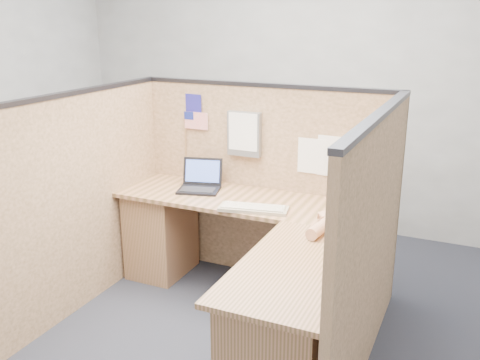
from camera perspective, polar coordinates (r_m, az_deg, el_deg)
The scene contains 13 objects.
floor at distance 3.64m, azimuth -3.75°, elevation -16.18°, with size 5.00×5.00×0.00m, color #20232E.
wall_back at distance 5.17m, azimuth 7.96°, elevation 10.25°, with size 5.00×5.00×0.00m, color gray.
cubicle_partitions at distance 3.64m, azimuth -0.81°, elevation -2.64°, with size 2.06×1.83×1.53m.
l_desk at distance 3.60m, azimuth 0.92°, elevation -9.37°, with size 1.95×1.75×0.73m.
laptop at distance 4.09m, azimuth -4.03°, elevation -0.23°, with size 0.35×0.36×0.22m.
keyboard at distance 3.64m, azimuth 1.44°, elevation -3.04°, with size 0.49×0.25×0.03m.
mouse at distance 3.48m, azimuth 9.22°, elevation -4.07°, with size 0.11×0.07×0.05m, color silver.
hand_forearm at distance 3.35m, azimuth 8.75°, elevation -4.66°, with size 0.11×0.40×0.08m.
blue_poster at distance 4.25m, azimuth -5.12°, elevation 7.57°, with size 0.17×0.00×0.23m, color navy.
american_flag at distance 4.25m, azimuth -5.00°, elevation 6.17°, with size 0.21×0.01×0.36m.
file_holder at distance 4.05m, azimuth 0.44°, elevation 4.95°, with size 0.26×0.05×0.34m.
paper_left at distance 3.92m, azimuth 7.62°, elevation 2.55°, with size 0.20×0.00×0.26m, color white.
paper_right at distance 3.88m, azimuth 9.90°, elevation 2.47°, with size 0.23×0.00×0.30m, color white.
Camera 1 is at (1.47, -2.67, 1.99)m, focal length 40.00 mm.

